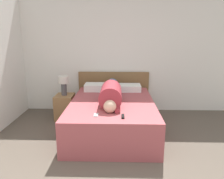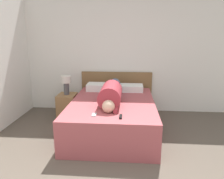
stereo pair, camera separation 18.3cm
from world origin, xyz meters
TOP-DOWN VIEW (x-y plane):
  - wall_back at (0.00, 3.30)m, footprint 5.57×0.06m
  - bed at (-0.16, 2.10)m, footprint 1.47×2.08m
  - headboard at (-0.16, 3.23)m, footprint 1.59×0.04m
  - nightstand at (-1.16, 2.69)m, footprint 0.37×0.43m
  - table_lamp at (-1.16, 2.69)m, footprint 0.20×0.20m
  - person_lying at (-0.17, 2.10)m, footprint 0.36×1.63m
  - pillow_near_headboard at (-0.48, 2.86)m, footprint 0.55×0.36m
  - pillow_second at (0.16, 2.86)m, footprint 0.52×0.36m
  - tv_remote at (0.02, 1.32)m, footprint 0.04×0.15m
  - cell_phone at (-0.37, 1.38)m, footprint 0.06×0.13m

SIDE VIEW (x-z plane):
  - nightstand at x=-1.16m, z-range 0.00..0.50m
  - bed at x=-0.16m, z-range 0.00..0.56m
  - headboard at x=-0.16m, z-range 0.00..0.90m
  - cell_phone at x=-0.37m, z-range 0.56..0.58m
  - tv_remote at x=0.02m, z-range 0.56..0.59m
  - pillow_second at x=0.16m, z-range 0.56..0.69m
  - pillow_near_headboard at x=-0.48m, z-range 0.56..0.71m
  - person_lying at x=-0.17m, z-range 0.54..0.90m
  - table_lamp at x=-1.16m, z-range 0.56..0.96m
  - wall_back at x=0.00m, z-range 0.00..2.60m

